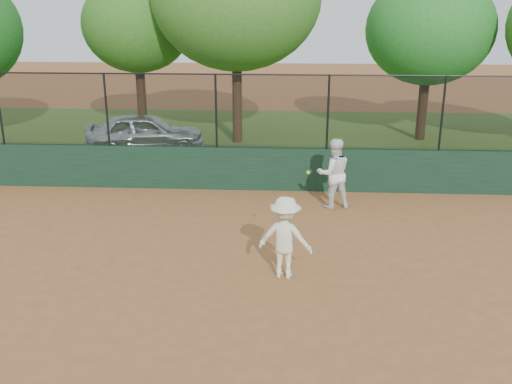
# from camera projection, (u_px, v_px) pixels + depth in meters

# --- Properties ---
(ground) EXTENTS (80.00, 80.00, 0.00)m
(ground) POSITION_uv_depth(u_px,v_px,m) (205.00, 292.00, 10.33)
(ground) COLOR #9D5F32
(ground) RESTS_ON ground
(back_wall) EXTENTS (26.00, 0.20, 1.20)m
(back_wall) POSITION_uv_depth(u_px,v_px,m) (235.00, 168.00, 15.81)
(back_wall) COLOR #193824
(back_wall) RESTS_ON ground
(grass_strip) EXTENTS (36.00, 12.00, 0.01)m
(grass_strip) POSITION_uv_depth(u_px,v_px,m) (250.00, 140.00, 21.68)
(grass_strip) COLOR #36561B
(grass_strip) RESTS_ON ground
(parked_car) EXTENTS (4.25, 2.33, 1.37)m
(parked_car) POSITION_uv_depth(u_px,v_px,m) (145.00, 133.00, 19.70)
(parked_car) COLOR silver
(parked_car) RESTS_ON ground
(player_second) EXTENTS (0.99, 0.84, 1.79)m
(player_second) POSITION_uv_depth(u_px,v_px,m) (334.00, 173.00, 14.34)
(player_second) COLOR white
(player_second) RESTS_ON ground
(player_main) EXTENTS (1.14, 0.81, 2.16)m
(player_main) POSITION_uv_depth(u_px,v_px,m) (285.00, 237.00, 10.70)
(player_main) COLOR #F2F1CD
(player_main) RESTS_ON ground
(fence_assembly) EXTENTS (26.00, 0.06, 2.00)m
(fence_assembly) POSITION_uv_depth(u_px,v_px,m) (233.00, 110.00, 15.29)
(fence_assembly) COLOR black
(fence_assembly) RESTS_ON back_wall
(tree_1) EXTENTS (4.13, 3.76, 5.95)m
(tree_1) POSITION_uv_depth(u_px,v_px,m) (137.00, 25.00, 21.43)
(tree_1) COLOR #432A17
(tree_1) RESTS_ON ground
(tree_3) EXTENTS (4.61, 4.19, 6.03)m
(tree_3) POSITION_uv_depth(u_px,v_px,m) (430.00, 30.00, 20.46)
(tree_3) COLOR #392413
(tree_3) RESTS_ON ground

